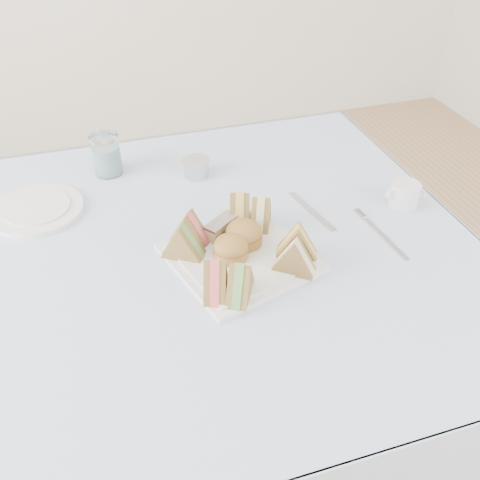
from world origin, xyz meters
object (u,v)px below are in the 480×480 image
object	(u,v)px
serving_plate	(240,258)
water_glass	(106,155)
table	(227,362)
creamer_jug	(405,195)

from	to	relation	value
serving_plate	water_glass	size ratio (longest dim) A/B	2.50
table	water_glass	xyz separation A→B (m)	(-0.19, 0.36, 0.43)
table	serving_plate	xyz separation A→B (m)	(0.02, -0.06, 0.38)
serving_plate	creamer_jug	size ratio (longest dim) A/B	3.92
table	water_glass	size ratio (longest dim) A/B	8.98
table	serving_plate	bearing A→B (deg)	-75.70
water_glass	creamer_jug	bearing A→B (deg)	-29.09
water_glass	creamer_jug	xyz separation A→B (m)	(0.62, -0.34, -0.02)
water_glass	table	bearing A→B (deg)	-61.54
table	creamer_jug	size ratio (longest dim) A/B	14.08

